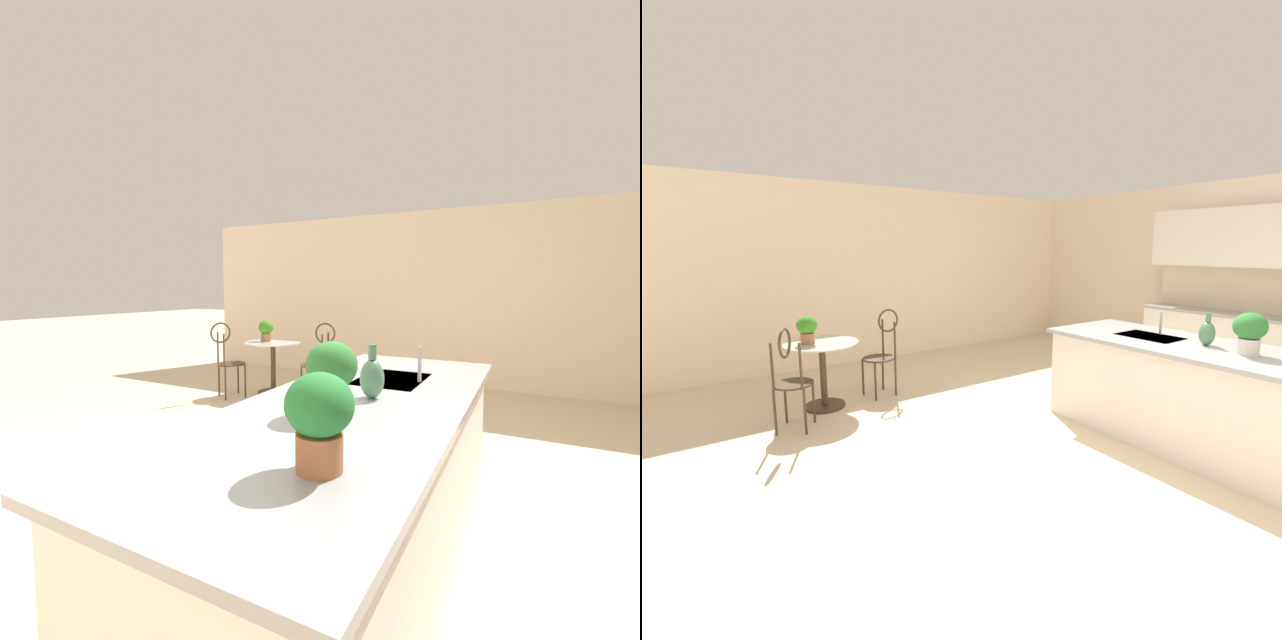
% 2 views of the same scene
% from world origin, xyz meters
% --- Properties ---
extents(ground_plane, '(40.00, 40.00, 0.00)m').
position_xyz_m(ground_plane, '(0.00, 0.00, 0.00)').
color(ground_plane, beige).
extents(wall_left_window, '(0.12, 7.80, 2.70)m').
position_xyz_m(wall_left_window, '(-4.26, 0.00, 1.35)').
color(wall_left_window, beige).
rests_on(wall_left_window, ground).
extents(kitchen_island, '(2.80, 1.06, 0.92)m').
position_xyz_m(kitchen_island, '(0.30, 0.85, 0.46)').
color(kitchen_island, white).
rests_on(kitchen_island, ground).
extents(back_counter_run, '(2.44, 0.64, 1.52)m').
position_xyz_m(back_counter_run, '(-0.40, 3.21, 0.49)').
color(back_counter_run, white).
rests_on(back_counter_run, ground).
extents(upper_cabinet_run, '(2.40, 0.36, 0.76)m').
position_xyz_m(upper_cabinet_run, '(-0.40, 3.18, 1.90)').
color(upper_cabinet_run, white).
rests_on(upper_cabinet_run, back_counter_run).
extents(bistro_table, '(0.80, 0.80, 0.74)m').
position_xyz_m(bistro_table, '(-2.57, -1.63, 0.45)').
color(bistro_table, '#3D2D1E').
rests_on(bistro_table, ground).
extents(chair_near_window, '(0.52, 0.52, 1.04)m').
position_xyz_m(chair_near_window, '(-2.10, -2.06, 0.57)').
color(chair_near_window, '#3D2D1E').
rests_on(chair_near_window, ground).
extents(chair_by_island, '(0.43, 0.51, 1.04)m').
position_xyz_m(chair_by_island, '(-2.59, -0.90, 0.57)').
color(chair_by_island, '#3D2D1E').
rests_on(chair_by_island, ground).
extents(sink_faucet, '(0.02, 0.02, 0.22)m').
position_xyz_m(sink_faucet, '(-0.25, 1.03, 1.03)').
color(sink_faucet, '#B2B5BA').
rests_on(sink_faucet, kitchen_island).
extents(potted_plant_on_table, '(0.21, 0.21, 0.30)m').
position_xyz_m(potted_plant_on_table, '(-2.60, -1.76, 0.91)').
color(potted_plant_on_table, '#9E603D').
rests_on(potted_plant_on_table, bistro_table).
extents(potted_plant_counter_near, '(0.24, 0.24, 0.34)m').
position_xyz_m(potted_plant_counter_near, '(0.60, 0.83, 1.11)').
color(potted_plant_counter_near, beige).
rests_on(potted_plant_counter_near, kitchen_island).
extents(vase_on_counter, '(0.13, 0.13, 0.29)m').
position_xyz_m(vase_on_counter, '(0.25, 0.90, 1.03)').
color(vase_on_counter, '#4C7A5B').
rests_on(vase_on_counter, kitchen_island).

